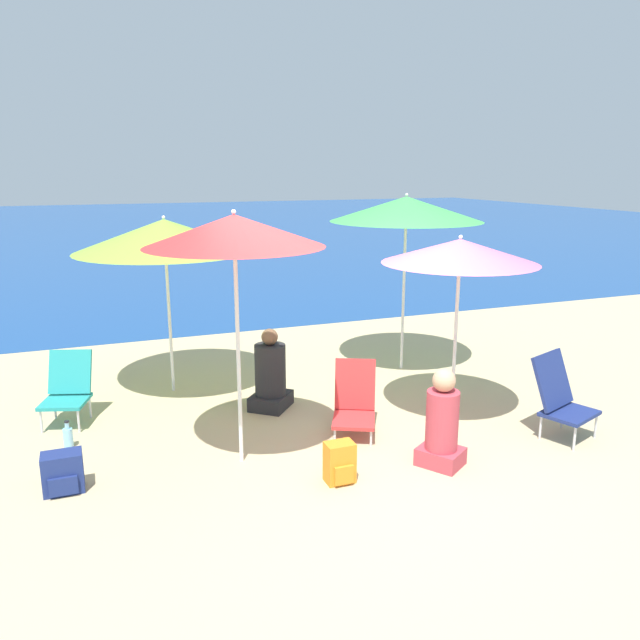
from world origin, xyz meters
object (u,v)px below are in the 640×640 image
(person_seated_near, at_px, (442,425))
(person_seated_far, at_px, (270,376))
(beach_umbrella_lime, at_px, (165,236))
(beach_chair_red, at_px, (354,402))
(beach_umbrella_red, at_px, (234,231))
(beach_umbrella_green, at_px, (406,209))
(beach_chair_navy, at_px, (560,395))
(backpack_navy, at_px, (63,473))
(beach_umbrella_pink, at_px, (460,251))
(water_bottle, at_px, (68,437))
(backpack_orange, at_px, (340,463))
(beach_chair_teal, at_px, (68,387))

(person_seated_near, bearing_deg, person_seated_far, 85.71)
(beach_umbrella_lime, xyz_separation_m, beach_chair_red, (1.56, -1.89, -1.56))
(beach_umbrella_red, relative_size, person_seated_near, 2.51)
(beach_umbrella_green, bearing_deg, beach_chair_red, -130.89)
(beach_chair_navy, bearing_deg, beach_umbrella_lime, 120.76)
(beach_umbrella_red, distance_m, person_seated_near, 2.51)
(person_seated_near, xyz_separation_m, backpack_navy, (-3.20, 0.71, -0.22))
(beach_umbrella_pink, distance_m, water_bottle, 4.26)
(backpack_orange, bearing_deg, beach_umbrella_red, 135.18)
(beach_umbrella_lime, height_order, backpack_navy, beach_umbrella_lime)
(beach_umbrella_lime, relative_size, beach_umbrella_red, 0.92)
(beach_chair_red, relative_size, beach_chair_teal, 0.97)
(beach_umbrella_lime, xyz_separation_m, backpack_navy, (-1.21, -2.14, -1.71))
(beach_umbrella_lime, bearing_deg, person_seated_near, -55.12)
(water_bottle, bearing_deg, beach_chair_red, -12.92)
(beach_umbrella_red, relative_size, beach_chair_teal, 3.09)
(beach_umbrella_red, height_order, beach_umbrella_pink, beach_umbrella_red)
(beach_umbrella_red, height_order, person_seated_far, beach_umbrella_red)
(beach_chair_teal, bearing_deg, person_seated_far, 7.47)
(person_seated_far, xyz_separation_m, backpack_orange, (0.06, -1.86, -0.20))
(beach_umbrella_pink, distance_m, beach_chair_teal, 4.32)
(beach_umbrella_pink, distance_m, beach_chair_navy, 1.75)
(beach_umbrella_green, height_order, person_seated_far, beach_umbrella_green)
(beach_chair_navy, relative_size, person_seated_near, 0.91)
(beach_chair_red, bearing_deg, beach_umbrella_red, -142.81)
(beach_umbrella_lime, distance_m, beach_chair_teal, 1.98)
(person_seated_far, bearing_deg, beach_umbrella_red, -78.24)
(beach_umbrella_red, xyz_separation_m, backpack_orange, (0.69, -0.69, -1.94))
(beach_umbrella_pink, distance_m, person_seated_near, 1.80)
(beach_umbrella_pink, xyz_separation_m, beach_chair_red, (-1.09, 0.11, -1.50))
(person_seated_near, relative_size, water_bottle, 3.29)
(beach_umbrella_green, relative_size, beach_umbrella_pink, 1.17)
(backpack_navy, bearing_deg, beach_umbrella_red, 0.59)
(beach_chair_red, bearing_deg, water_bottle, -166.71)
(beach_chair_navy, height_order, person_seated_near, person_seated_near)
(water_bottle, bearing_deg, beach_chair_teal, 88.85)
(beach_umbrella_lime, height_order, backpack_orange, beach_umbrella_lime)
(beach_umbrella_green, distance_m, beach_chair_navy, 3.04)
(beach_chair_teal, bearing_deg, beach_chair_navy, -7.01)
(person_seated_near, relative_size, backpack_navy, 2.68)
(beach_chair_navy, xyz_separation_m, backpack_navy, (-4.64, 0.57, -0.26))
(beach_chair_navy, bearing_deg, beach_umbrella_green, 79.07)
(beach_chair_red, distance_m, beach_chair_teal, 3.03)
(beach_chair_teal, distance_m, beach_chair_navy, 5.08)
(beach_umbrella_red, height_order, beach_chair_navy, beach_umbrella_red)
(person_seated_near, bearing_deg, beach_umbrella_green, 35.88)
(beach_umbrella_green, xyz_separation_m, backpack_orange, (-1.99, -2.59, -1.95))
(beach_umbrella_red, distance_m, person_seated_far, 2.19)
(beach_umbrella_green, relative_size, person_seated_far, 2.53)
(beach_chair_red, height_order, beach_chair_teal, beach_chair_teal)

